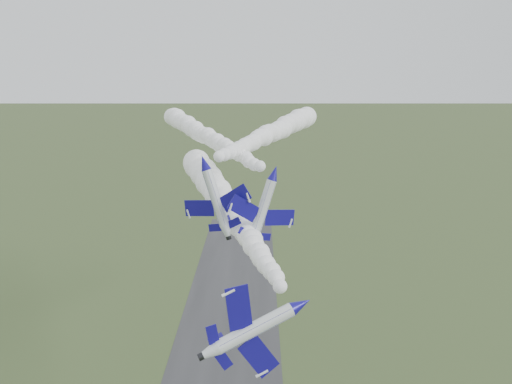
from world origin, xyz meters
TOP-DOWN VIEW (x-y plane):
  - jet_lead at (12.12, -5.82)m, footprint 6.43×13.68m
  - smoke_trail_jet_lead at (1.97, 28.20)m, footprint 26.76×62.72m
  - jet_pair_left at (-0.88, 17.19)m, footprint 10.59×12.89m
  - smoke_trail_jet_pair_left at (9.74, 46.91)m, footprint 23.32×54.42m
  - jet_pair_right at (9.57, 16.49)m, footprint 10.35×12.56m
  - smoke_trail_jet_pair_right at (-3.92, 52.40)m, footprint 29.18×66.58m

SIDE VIEW (x-z plane):
  - jet_lead at x=12.12m, z-range 29.14..39.99m
  - smoke_trail_jet_lead at x=1.97m, z-range 34.46..40.34m
  - jet_pair_right at x=9.57m, z-range 43.45..47.69m
  - jet_pair_left at x=-0.88m, z-range 44.81..49.14m
  - smoke_trail_jet_pair_right at x=-3.92m, z-range 44.76..49.19m
  - smoke_trail_jet_pair_left at x=9.74m, z-range 45.77..50.48m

